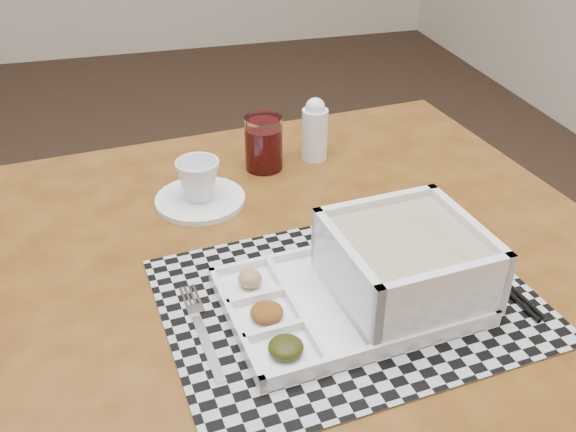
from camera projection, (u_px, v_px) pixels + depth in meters
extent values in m
cube|color=#4B280D|center=(314.00, 266.00, 0.95)|extent=(1.02, 1.02, 0.04)
cylinder|color=#4B280D|center=(48.00, 330.00, 1.35)|extent=(0.05, 0.05, 0.66)
cylinder|color=#4B280D|center=(400.00, 248.00, 1.60)|extent=(0.05, 0.05, 0.66)
cube|color=#4B280D|center=(236.00, 177.00, 1.30)|extent=(0.80, 0.11, 0.07)
cube|color=#4B280D|center=(38.00, 363.00, 0.86)|extent=(0.11, 0.80, 0.07)
cube|color=#4B280D|center=(527.00, 242.00, 1.10)|extent=(0.11, 0.80, 0.07)
cube|color=#B1B1B9|center=(349.00, 300.00, 0.86)|extent=(0.52, 0.41, 0.00)
cube|color=white|center=(348.00, 299.00, 0.85)|extent=(0.34, 0.25, 0.01)
cube|color=white|center=(317.00, 249.00, 0.92)|extent=(0.32, 0.04, 0.01)
cube|color=white|center=(387.00, 346.00, 0.76)|extent=(0.32, 0.04, 0.01)
cube|color=white|center=(234.00, 321.00, 0.79)|extent=(0.03, 0.22, 0.01)
cube|color=white|center=(450.00, 267.00, 0.89)|extent=(0.03, 0.22, 0.01)
cube|color=white|center=(295.00, 306.00, 0.82)|extent=(0.03, 0.20, 0.01)
cube|color=white|center=(273.00, 331.00, 0.78)|extent=(0.08, 0.02, 0.01)
cube|color=white|center=(255.00, 298.00, 0.83)|extent=(0.08, 0.02, 0.01)
ellipsoid|color=black|center=(286.00, 347.00, 0.75)|extent=(0.04, 0.04, 0.02)
ellipsoid|color=#4F220D|center=(267.00, 312.00, 0.81)|extent=(0.04, 0.04, 0.02)
ellipsoid|color=olive|center=(250.00, 279.00, 0.86)|extent=(0.03, 0.03, 0.02)
cube|color=white|center=(403.00, 285.00, 0.85)|extent=(0.21, 0.21, 0.01)
cube|color=white|center=(375.00, 226.00, 0.90)|extent=(0.19, 0.03, 0.09)
cube|color=white|center=(443.00, 302.00, 0.76)|extent=(0.19, 0.03, 0.09)
cube|color=white|center=(344.00, 275.00, 0.81)|extent=(0.03, 0.19, 0.09)
cube|color=white|center=(463.00, 247.00, 0.86)|extent=(0.03, 0.19, 0.09)
cube|color=tan|center=(406.00, 263.00, 0.83)|extent=(0.18, 0.18, 0.08)
cube|color=silver|center=(210.00, 347.00, 0.78)|extent=(0.02, 0.12, 0.00)
cube|color=silver|center=(195.00, 309.00, 0.84)|extent=(0.02, 0.02, 0.00)
cube|color=silver|center=(183.00, 297.00, 0.86)|extent=(0.01, 0.04, 0.00)
cube|color=silver|center=(188.00, 296.00, 0.86)|extent=(0.01, 0.04, 0.00)
cube|color=silver|center=(192.00, 295.00, 0.86)|extent=(0.01, 0.04, 0.00)
cube|color=silver|center=(197.00, 294.00, 0.86)|extent=(0.01, 0.04, 0.00)
cube|color=silver|center=(476.00, 273.00, 0.90)|extent=(0.02, 0.12, 0.00)
ellipsoid|color=silver|center=(442.00, 239.00, 0.97)|extent=(0.04, 0.06, 0.01)
cylinder|color=black|center=(483.00, 268.00, 0.91)|extent=(0.03, 0.24, 0.01)
cylinder|color=black|center=(489.00, 267.00, 0.91)|extent=(0.03, 0.24, 0.01)
cylinder|color=white|center=(200.00, 200.00, 1.07)|extent=(0.15, 0.15, 0.01)
imported|color=white|center=(198.00, 180.00, 1.05)|extent=(0.09, 0.09, 0.07)
cylinder|color=white|center=(264.00, 143.00, 1.15)|extent=(0.07, 0.07, 0.10)
cylinder|color=#450509|center=(264.00, 149.00, 1.16)|extent=(0.06, 0.06, 0.08)
cylinder|color=white|center=(315.00, 134.00, 1.18)|extent=(0.05, 0.05, 0.10)
sphere|color=white|center=(315.00, 107.00, 1.16)|extent=(0.04, 0.04, 0.04)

